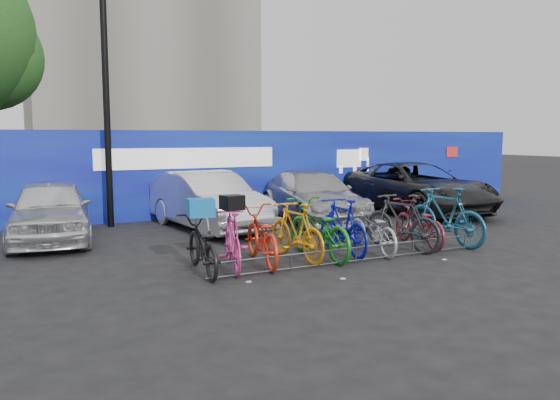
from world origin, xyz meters
TOP-DOWN VIEW (x-y plane):
  - ground at (0.00, 0.00)m, footprint 100.00×100.00m
  - hoarding at (0.01, 6.00)m, footprint 22.00×0.18m
  - lamppost at (-3.20, 5.40)m, footprint 0.25×0.50m
  - bike_rack at (-0.00, -0.60)m, footprint 5.60×0.03m
  - car_0 at (-4.66, 4.06)m, footprint 1.99×4.09m
  - car_1 at (-1.15, 3.98)m, footprint 1.96×4.36m
  - car_2 at (1.82, 4.07)m, footprint 2.44×4.73m
  - car_3 at (5.23, 3.99)m, footprint 2.45×5.31m
  - bike_0 at (-2.67, -0.06)m, footprint 0.77×1.83m
  - bike_1 at (-2.12, -0.05)m, footprint 0.87×1.76m
  - bike_2 at (-1.53, 0.09)m, footprint 1.00×2.02m
  - bike_3 at (-0.83, 0.09)m, footprint 0.61×1.80m
  - bike_4 at (-0.39, 0.07)m, footprint 0.74×2.07m
  - bike_5 at (0.19, 0.12)m, footprint 0.64×1.84m
  - bike_6 at (0.77, -0.01)m, footprint 0.80×1.80m
  - bike_7 at (1.47, -0.04)m, footprint 0.87×1.94m
  - bike_8 at (2.02, 0.10)m, footprint 0.91×1.89m
  - bike_9 at (2.61, -0.03)m, footprint 0.80×2.07m
  - cargo_crate at (-2.67, -0.06)m, footprint 0.46×0.37m
  - cargo_topcase at (-2.12, -0.05)m, footprint 0.38×0.35m

SIDE VIEW (x-z plane):
  - ground at x=0.00m, z-range 0.00..0.00m
  - bike_rack at x=0.00m, z-range 0.01..0.31m
  - bike_6 at x=0.77m, z-range 0.00..0.92m
  - bike_0 at x=-2.67m, z-range 0.00..0.94m
  - bike_8 at x=2.02m, z-range 0.00..0.95m
  - bike_2 at x=-1.53m, z-range 0.00..1.02m
  - bike_1 at x=-2.12m, z-range 0.00..1.02m
  - bike_3 at x=-0.83m, z-range 0.00..1.07m
  - bike_4 at x=-0.39m, z-range 0.00..1.08m
  - bike_5 at x=0.19m, z-range 0.00..1.09m
  - bike_7 at x=1.47m, z-range 0.00..1.13m
  - bike_9 at x=2.61m, z-range 0.00..1.21m
  - car_2 at x=1.82m, z-range 0.00..1.31m
  - car_0 at x=-4.66m, z-range 0.00..1.35m
  - car_1 at x=-1.15m, z-range 0.00..1.39m
  - car_3 at x=5.23m, z-range 0.00..1.48m
  - cargo_crate at x=-2.67m, z-range 0.94..1.24m
  - cargo_topcase at x=-2.12m, z-range 1.02..1.27m
  - hoarding at x=0.01m, z-range 0.00..2.40m
  - lamppost at x=-3.20m, z-range 0.22..6.33m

